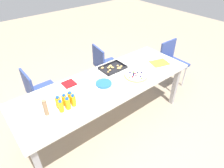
% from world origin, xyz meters
% --- Properties ---
extents(ground_plane, '(12.00, 12.00, 0.00)m').
position_xyz_m(ground_plane, '(0.00, 0.00, 0.00)').
color(ground_plane, tan).
extents(party_table, '(2.41, 0.81, 0.74)m').
position_xyz_m(party_table, '(0.00, 0.00, 0.68)').
color(party_table, silver).
rests_on(party_table, ground_plane).
extents(chair_far_right, '(0.45, 0.45, 0.83)m').
position_xyz_m(chair_far_right, '(0.52, 0.74, 0.50)').
color(chair_far_right, '#33478C').
rests_on(chair_far_right, ground_plane).
extents(chair_end, '(0.41, 0.41, 0.83)m').
position_xyz_m(chair_end, '(1.53, 0.08, 0.50)').
color(chair_end, '#33478C').
rests_on(chair_end, ground_plane).
extents(chair_far_left, '(0.41, 0.41, 0.83)m').
position_xyz_m(chair_far_left, '(-0.67, 0.72, 0.50)').
color(chair_far_left, '#33478C').
rests_on(chair_far_left, ground_plane).
extents(juice_bottle_0, '(0.05, 0.05, 0.14)m').
position_xyz_m(juice_bottle_0, '(-0.70, -0.12, 0.81)').
color(juice_bottle_0, '#FBAC14').
rests_on(juice_bottle_0, party_table).
extents(juice_bottle_1, '(0.06, 0.06, 0.14)m').
position_xyz_m(juice_bottle_1, '(-0.62, -0.13, 0.81)').
color(juice_bottle_1, '#FAAB14').
rests_on(juice_bottle_1, party_table).
extents(juice_bottle_2, '(0.05, 0.05, 0.15)m').
position_xyz_m(juice_bottle_2, '(-0.55, -0.12, 0.81)').
color(juice_bottle_2, '#FAAA14').
rests_on(juice_bottle_2, party_table).
extents(juice_bottle_3, '(0.06, 0.06, 0.14)m').
position_xyz_m(juice_bottle_3, '(-0.69, -0.04, 0.81)').
color(juice_bottle_3, '#F8AE14').
rests_on(juice_bottle_3, party_table).
extents(juice_bottle_4, '(0.05, 0.05, 0.14)m').
position_xyz_m(juice_bottle_4, '(-0.62, -0.05, 0.81)').
color(juice_bottle_4, '#FAAC14').
rests_on(juice_bottle_4, party_table).
extents(juice_bottle_5, '(0.06, 0.06, 0.14)m').
position_xyz_m(juice_bottle_5, '(-0.55, -0.05, 0.81)').
color(juice_bottle_5, '#FBAC14').
rests_on(juice_bottle_5, party_table).
extents(fruit_pizza, '(0.32, 0.32, 0.05)m').
position_xyz_m(fruit_pizza, '(0.39, -0.14, 0.76)').
color(fruit_pizza, tan).
rests_on(fruit_pizza, party_table).
extents(snack_tray, '(0.35, 0.25, 0.04)m').
position_xyz_m(snack_tray, '(0.27, 0.21, 0.76)').
color(snack_tray, black).
rests_on(snack_tray, party_table).
extents(plate_stack, '(0.21, 0.21, 0.02)m').
position_xyz_m(plate_stack, '(-0.06, -0.01, 0.76)').
color(plate_stack, blue).
rests_on(plate_stack, party_table).
extents(napkin_stack, '(0.15, 0.15, 0.02)m').
position_xyz_m(napkin_stack, '(-0.40, 0.27, 0.75)').
color(napkin_stack, red).
rests_on(napkin_stack, party_table).
extents(cardboard_tube, '(0.04, 0.04, 0.19)m').
position_xyz_m(cardboard_tube, '(-0.84, -0.07, 0.84)').
color(cardboard_tube, '#9E7A56').
rests_on(cardboard_tube, party_table).
extents(paper_folder, '(0.31, 0.27, 0.01)m').
position_xyz_m(paper_folder, '(0.92, -0.11, 0.75)').
color(paper_folder, yellow).
rests_on(paper_folder, party_table).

